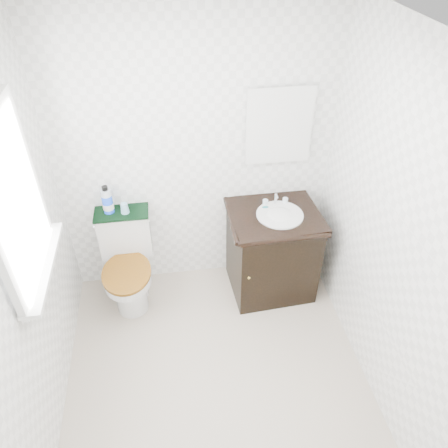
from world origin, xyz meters
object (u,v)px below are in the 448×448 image
object	(u,v)px
vanity	(272,250)
mouthwash_bottle	(107,200)
trash_bin	(256,282)
toilet	(129,266)
cup	(125,208)

from	to	relation	value
vanity	mouthwash_bottle	bearing A→B (deg)	171.32
vanity	trash_bin	xyz separation A→B (m)	(-0.15, -0.10, -0.27)
toilet	vanity	size ratio (longest dim) A/B	0.89
vanity	cup	size ratio (longest dim) A/B	10.76
toilet	mouthwash_bottle	xyz separation A→B (m)	(-0.09, 0.14, 0.59)
cup	trash_bin	bearing A→B (deg)	-14.85
vanity	mouthwash_bottle	world-z (taller)	mouthwash_bottle
toilet	trash_bin	world-z (taller)	toilet
cup	vanity	bearing A→B (deg)	-8.27
vanity	trash_bin	world-z (taller)	vanity
cup	mouthwash_bottle	bearing A→B (deg)	167.44
trash_bin	mouthwash_bottle	world-z (taller)	mouthwash_bottle
trash_bin	mouthwash_bottle	size ratio (longest dim) A/B	1.34
toilet	trash_bin	distance (m)	1.11
toilet	cup	size ratio (longest dim) A/B	9.55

